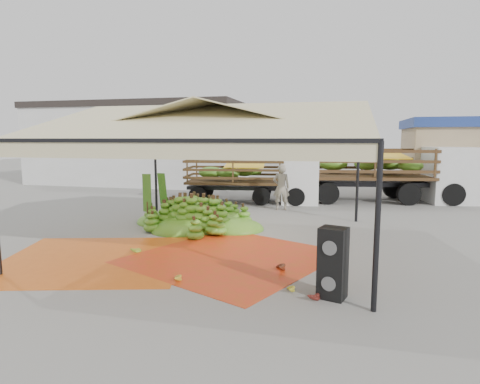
% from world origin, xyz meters
% --- Properties ---
extents(ground, '(90.00, 90.00, 0.00)m').
position_xyz_m(ground, '(0.00, 0.00, 0.00)').
color(ground, slate).
rests_on(ground, ground).
extents(canopy_tent, '(8.10, 8.10, 4.00)m').
position_xyz_m(canopy_tent, '(0.00, 0.00, 3.30)').
color(canopy_tent, black).
rests_on(canopy_tent, ground).
extents(building_white, '(14.30, 6.30, 5.40)m').
position_xyz_m(building_white, '(-10.00, 14.00, 2.71)').
color(building_white, silver).
rests_on(building_white, ground).
extents(building_tan, '(6.30, 5.30, 4.10)m').
position_xyz_m(building_tan, '(10.00, 13.00, 2.07)').
color(building_tan, tan).
rests_on(building_tan, ground).
extents(tarp_left, '(5.45, 5.30, 0.01)m').
position_xyz_m(tarp_left, '(-2.65, -2.44, 0.01)').
color(tarp_left, '#C65612').
rests_on(tarp_left, ground).
extents(tarp_right, '(5.90, 6.01, 0.01)m').
position_xyz_m(tarp_right, '(0.72, -1.46, 0.01)').
color(tarp_right, red).
rests_on(tarp_right, ground).
extents(banana_heap, '(5.94, 5.34, 1.07)m').
position_xyz_m(banana_heap, '(-1.32, 1.85, 0.53)').
color(banana_heap, '#387017').
rests_on(banana_heap, ground).
extents(hand_yellow_a, '(0.45, 0.40, 0.17)m').
position_xyz_m(hand_yellow_a, '(2.40, -3.46, 0.09)').
color(hand_yellow_a, gold).
rests_on(hand_yellow_a, ground).
extents(hand_yellow_b, '(0.52, 0.48, 0.19)m').
position_xyz_m(hand_yellow_b, '(-0.04, -3.44, 0.09)').
color(hand_yellow_b, gold).
rests_on(hand_yellow_b, ground).
extents(hand_red_a, '(0.53, 0.49, 0.19)m').
position_xyz_m(hand_red_a, '(2.88, -3.70, 0.10)').
color(hand_red_a, '#571C14').
rests_on(hand_red_a, ground).
extents(hand_red_b, '(0.60, 0.54, 0.22)m').
position_xyz_m(hand_red_b, '(2.00, -2.20, 0.11)').
color(hand_red_b, '#552A13').
rests_on(hand_red_b, ground).
extents(hand_green, '(0.51, 0.50, 0.18)m').
position_xyz_m(hand_green, '(-1.95, -1.59, 0.09)').
color(hand_green, '#54831B').
rests_on(hand_green, ground).
extents(hanging_bunches, '(1.74, 0.24, 0.20)m').
position_xyz_m(hanging_bunches, '(-0.92, -1.12, 2.62)').
color(hanging_bunches, '#417618').
rests_on(hanging_bunches, ground).
extents(speaker_stack, '(0.60, 0.56, 1.38)m').
position_xyz_m(speaker_stack, '(3.27, -3.55, 0.69)').
color(speaker_stack, black).
rests_on(speaker_stack, ground).
extents(banana_leaves, '(0.96, 1.36, 3.70)m').
position_xyz_m(banana_leaves, '(-2.86, 1.63, 0.00)').
color(banana_leaves, '#24761F').
rests_on(banana_leaves, ground).
extents(vendor, '(0.78, 0.59, 1.95)m').
position_xyz_m(vendor, '(0.96, 5.75, 0.98)').
color(vendor, gray).
rests_on(vendor, ground).
extents(truck_left, '(6.41, 2.96, 2.12)m').
position_xyz_m(truck_left, '(-0.48, 7.63, 1.31)').
color(truck_left, '#4C3019').
rests_on(truck_left, ground).
extents(truck_right, '(8.01, 3.88, 2.64)m').
position_xyz_m(truck_right, '(5.97, 9.47, 1.63)').
color(truck_right, '#50311A').
rests_on(truck_right, ground).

